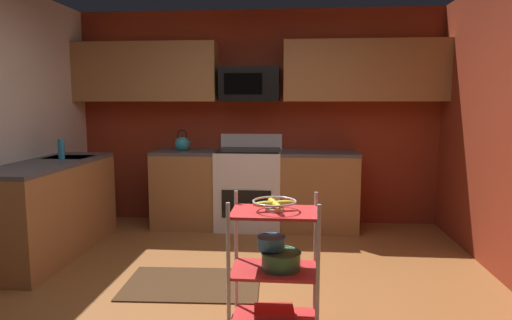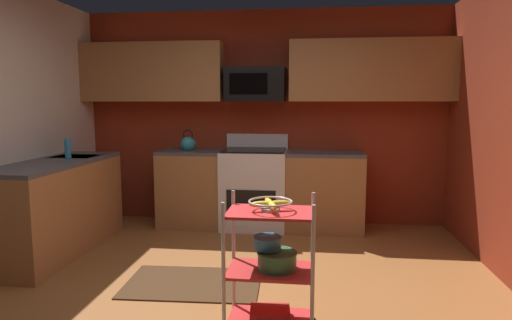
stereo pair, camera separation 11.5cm
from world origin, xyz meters
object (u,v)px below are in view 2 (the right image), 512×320
(oven_range, at_px, (255,188))
(dish_soap_bottle, at_px, (68,149))
(fruit_bowl, at_px, (271,204))
(microwave, at_px, (256,84))
(book_stack, at_px, (270,314))
(rolling_cart, at_px, (270,270))
(mixing_bowl_large, at_px, (277,260))
(mixing_bowl_small, at_px, (268,242))
(kettle, at_px, (188,144))

(oven_range, relative_size, dish_soap_bottle, 5.50)
(fruit_bowl, xyz_separation_m, dish_soap_bottle, (-2.23, 1.62, 0.14))
(microwave, bearing_deg, book_stack, -81.00)
(oven_range, bearing_deg, fruit_bowl, -80.64)
(microwave, xyz_separation_m, rolling_cart, (0.42, -2.66, -1.25))
(mixing_bowl_large, distance_m, dish_soap_bottle, 2.84)
(oven_range, bearing_deg, book_stack, -80.64)
(microwave, bearing_deg, dish_soap_bottle, -150.26)
(rolling_cart, xyz_separation_m, mixing_bowl_small, (-0.02, 0.04, 0.17))
(mixing_bowl_small, bearing_deg, dish_soap_bottle, 144.44)
(rolling_cart, bearing_deg, dish_soap_bottle, 144.03)
(mixing_bowl_large, bearing_deg, microwave, 99.89)
(rolling_cart, relative_size, dish_soap_bottle, 4.57)
(fruit_bowl, height_order, book_stack, fruit_bowl)
(fruit_bowl, distance_m, mixing_bowl_large, 0.36)
(mixing_bowl_large, height_order, dish_soap_bottle, dish_soap_bottle)
(microwave, xyz_separation_m, mixing_bowl_large, (0.46, -2.66, -1.18))
(fruit_bowl, bearing_deg, microwave, 99.00)
(microwave, height_order, mixing_bowl_small, microwave)
(book_stack, bearing_deg, microwave, 99.00)
(dish_soap_bottle, bearing_deg, kettle, 42.59)
(kettle, relative_size, dish_soap_bottle, 1.32)
(kettle, bearing_deg, fruit_bowl, -64.33)
(microwave, relative_size, mixing_bowl_large, 2.78)
(microwave, bearing_deg, mixing_bowl_small, -81.32)
(rolling_cart, height_order, mixing_bowl_small, rolling_cart)
(mixing_bowl_large, distance_m, mixing_bowl_small, 0.12)
(book_stack, bearing_deg, kettle, 115.67)
(fruit_bowl, height_order, mixing_bowl_small, fruit_bowl)
(rolling_cart, height_order, mixing_bowl_large, rolling_cart)
(microwave, distance_m, mixing_bowl_small, 2.86)
(fruit_bowl, bearing_deg, kettle, 115.67)
(oven_range, relative_size, rolling_cart, 1.20)
(microwave, xyz_separation_m, dish_soap_bottle, (-1.81, -1.04, -0.68))
(rolling_cart, relative_size, kettle, 3.47)
(oven_range, height_order, fruit_bowl, oven_range)
(rolling_cart, distance_m, mixing_bowl_large, 0.08)
(mixing_bowl_large, height_order, mixing_bowl_small, mixing_bowl_small)
(microwave, xyz_separation_m, fruit_bowl, (0.42, -2.66, -0.82))
(mixing_bowl_large, xyz_separation_m, dish_soap_bottle, (-2.27, 1.62, 0.50))
(rolling_cart, height_order, dish_soap_bottle, dish_soap_bottle)
(microwave, relative_size, dish_soap_bottle, 3.50)
(mixing_bowl_large, bearing_deg, mixing_bowl_small, 148.32)
(oven_range, height_order, kettle, kettle)
(microwave, height_order, fruit_bowl, microwave)
(mixing_bowl_large, relative_size, kettle, 0.95)
(microwave, relative_size, mixing_bowl_small, 3.85)
(mixing_bowl_large, xyz_separation_m, book_stack, (-0.04, 0.00, -0.35))
(oven_range, height_order, book_stack, oven_range)
(mixing_bowl_large, distance_m, kettle, 2.88)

